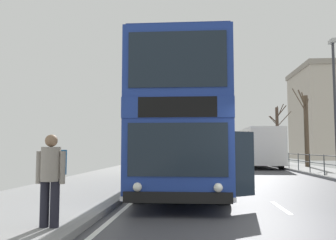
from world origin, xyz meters
name	(u,v)px	position (x,y,z in m)	size (l,w,h in m)	color
ground	(275,229)	(-0.72, 0.00, 0.04)	(15.80, 140.00, 0.20)	#414146
double_decker_bus_main	(184,127)	(-2.59, 6.44, 2.31)	(3.26, 11.18, 4.40)	navy
background_bus_far_lane	(256,147)	(2.87, 23.04, 1.67)	(2.70, 10.54, 3.06)	white
pedestrian_railing_far_kerb	(333,162)	(4.45, 10.84, 0.86)	(0.05, 29.52, 1.06)	#2D3338
pedestrian_with_backpack	(52,173)	(-4.71, -0.64, 1.08)	(0.55, 0.54, 1.61)	black
street_lamp_far_side	(335,95)	(5.28, 12.39, 4.37)	(0.28, 0.60, 7.25)	#38383D
bare_tree_far_00	(306,128)	(6.32, 20.76, 3.08)	(1.05, 2.40, 6.19)	#4C3D2D
bare_tree_far_01	(278,132)	(6.25, 29.77, 3.15)	(1.93, 2.62, 5.82)	#423328
background_building_00	(330,113)	(16.95, 44.33, 6.54)	(9.06, 11.72, 13.03)	#B2A899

